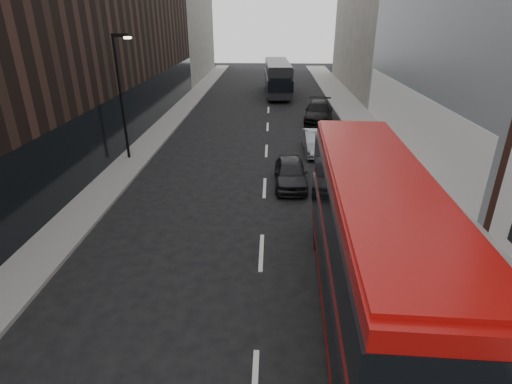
# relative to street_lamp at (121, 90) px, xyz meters

# --- Properties ---
(sidewalk_right) EXTENTS (3.00, 80.00, 0.15)m
(sidewalk_right) POSITION_rel_street_lamp_xyz_m (15.72, 7.00, -4.11)
(sidewalk_right) COLOR slate
(sidewalk_right) RESTS_ON ground
(sidewalk_left) EXTENTS (2.00, 80.00, 0.15)m
(sidewalk_left) POSITION_rel_street_lamp_xyz_m (0.22, 7.00, -4.11)
(sidewalk_left) COLOR slate
(sidewalk_left) RESTS_ON ground
(building_left_mid) EXTENTS (5.00, 24.00, 14.00)m
(building_left_mid) POSITION_rel_street_lamp_xyz_m (-3.28, 12.00, 2.82)
(building_left_mid) COLOR black
(building_left_mid) RESTS_ON ground
(building_left_far) EXTENTS (5.00, 20.00, 13.00)m
(building_left_far) POSITION_rel_street_lamp_xyz_m (-3.28, 34.00, 2.32)
(building_left_far) COLOR #5E5B53
(building_left_far) RESTS_ON ground
(street_lamp) EXTENTS (1.06, 0.22, 7.00)m
(street_lamp) POSITION_rel_street_lamp_xyz_m (0.00, 0.00, 0.00)
(street_lamp) COLOR black
(street_lamp) RESTS_ON sidewalk_left
(red_bus) EXTENTS (3.06, 11.18, 4.47)m
(red_bus) POSITION_rel_street_lamp_xyz_m (11.30, -13.18, -1.70)
(red_bus) COLOR #950B09
(red_bus) RESTS_ON ground
(grey_bus) EXTENTS (3.01, 10.78, 3.45)m
(grey_bus) POSITION_rel_street_lamp_xyz_m (9.10, 21.69, -2.33)
(grey_bus) COLOR black
(grey_bus) RESTS_ON ground
(car_a) EXTENTS (1.66, 4.04, 1.37)m
(car_a) POSITION_rel_street_lamp_xyz_m (9.53, -3.54, -3.49)
(car_a) COLOR black
(car_a) RESTS_ON ground
(car_b) EXTENTS (1.50, 4.15, 1.36)m
(car_b) POSITION_rel_street_lamp_xyz_m (11.36, 1.81, -3.50)
(car_b) COLOR gray
(car_b) RESTS_ON ground
(car_c) EXTENTS (2.91, 5.67, 1.57)m
(car_c) POSITION_rel_street_lamp_xyz_m (12.37, 9.89, -3.39)
(car_c) COLOR black
(car_c) RESTS_ON ground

